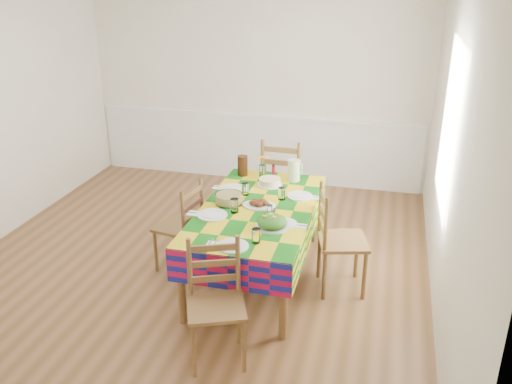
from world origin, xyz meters
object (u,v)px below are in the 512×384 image
meat_platter (259,204)px  chair_right (338,241)px  tea_pitcher (243,166)px  dining_table (257,215)px  chair_left (182,227)px  green_pitcher (294,170)px  chair_far (283,183)px  chair_near (216,303)px

meat_platter → chair_right: bearing=-2.7°
tea_pitcher → dining_table: bearing=-65.3°
dining_table → tea_pitcher: tea_pitcher is taller
tea_pitcher → chair_left: tea_pitcher is taller
green_pitcher → chair_left: bearing=-141.6°
green_pitcher → chair_far: size_ratio=0.21×
dining_table → chair_near: chair_near is taller
chair_near → chair_left: (-0.73, 1.17, -0.02)m
dining_table → tea_pitcher: (-0.35, 0.76, 0.18)m
meat_platter → green_pitcher: green_pitcher is taller
green_pitcher → tea_pitcher: (-0.54, 0.02, -0.01)m
meat_platter → tea_pitcher: tea_pitcher is taller
dining_table → meat_platter: 0.11m
chair_near → chair_far: (0.02, 2.34, 0.05)m
chair_near → chair_far: bearing=67.6°
meat_platter → chair_left: bearing=-177.7°
tea_pitcher → chair_near: (0.33, -1.93, -0.37)m
chair_left → chair_near: bearing=41.9°
chair_left → chair_far: bearing=157.7°
green_pitcher → chair_right: bearing=-54.0°
green_pitcher → chair_near: size_ratio=0.23×
green_pitcher → chair_near: (-0.21, -1.91, -0.37)m
meat_platter → chair_far: size_ratio=0.30×
chair_far → chair_right: bearing=123.0°
tea_pitcher → chair_far: size_ratio=0.20×
dining_table → meat_platter: size_ratio=6.03×
green_pitcher → chair_left: green_pitcher is taller
meat_platter → chair_near: (-0.03, -1.20, -0.29)m
meat_platter → chair_near: chair_near is taller
chair_left → green_pitcher: bearing=138.5°
green_pitcher → chair_right: 0.99m
chair_far → chair_right: 1.39m
meat_platter → chair_far: 1.17m
tea_pitcher → green_pitcher: bearing=-2.1°
chair_left → meat_platter: bearing=102.3°
chair_far → green_pitcher: bearing=115.5°
chair_right → tea_pitcher: bearing=39.8°
tea_pitcher → chair_right: (1.09, -0.77, -0.35)m
green_pitcher → chair_near: bearing=-96.3°
meat_platter → chair_left: size_ratio=0.34×
dining_table → chair_left: bearing=-179.4°
green_pitcher → chair_near: green_pitcher is taller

